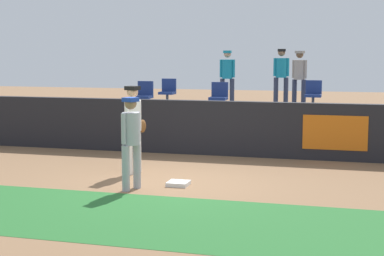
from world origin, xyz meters
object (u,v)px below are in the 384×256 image
at_px(player_fielder_home, 133,123).
at_px(seat_front_left, 144,94).
at_px(spectator_casual, 227,74).
at_px(seat_back_left, 168,91).
at_px(player_runner_visitor, 131,137).
at_px(seat_back_right, 313,93).
at_px(first_base, 178,183).
at_px(spectator_capped, 281,73).
at_px(seat_front_center, 219,96).
at_px(spectator_hooded, 299,75).

relative_size(player_fielder_home, seat_front_left, 2.21).
bearing_deg(player_fielder_home, spectator_casual, -173.29).
height_order(player_fielder_home, seat_back_left, player_fielder_home).
xyz_separation_m(player_runner_visitor, seat_back_right, (2.83, 7.38, 0.39)).
bearing_deg(player_runner_visitor, first_base, 147.94).
relative_size(player_runner_visitor, spectator_capped, 0.98).
bearing_deg(seat_front_center, seat_front_left, -180.00).
distance_m(first_base, player_runner_visitor, 1.34).
relative_size(seat_back_left, seat_front_center, 1.00).
xyz_separation_m(seat_back_left, spectator_hooded, (3.99, 0.57, 0.51)).
xyz_separation_m(seat_back_right, spectator_capped, (-1.09, 1.22, 0.55)).
bearing_deg(seat_front_center, spectator_capped, 66.18).
bearing_deg(player_fielder_home, spectator_hooded, 168.63).
distance_m(seat_back_right, spectator_hooded, 0.90).
relative_size(seat_back_left, spectator_casual, 0.49).
bearing_deg(spectator_capped, first_base, 72.08).
height_order(first_base, seat_back_left, seat_back_left).
xyz_separation_m(player_fielder_home, seat_front_center, (0.92, 4.12, 0.32)).
xyz_separation_m(player_runner_visitor, spectator_casual, (0.15, 7.92, 0.91)).
xyz_separation_m(player_fielder_home, spectator_capped, (2.26, 7.14, 0.87)).
xyz_separation_m(player_fielder_home, spectator_hooded, (2.88, 6.49, 0.83)).
relative_size(player_fielder_home, seat_back_left, 2.21).
height_order(player_runner_visitor, spectator_capped, spectator_capped).
xyz_separation_m(player_runner_visitor, seat_front_center, (0.41, 5.58, 0.39)).
bearing_deg(seat_front_center, player_runner_visitor, -94.21).
bearing_deg(seat_back_left, spectator_hooded, 8.18).
bearing_deg(first_base, seat_back_right, 72.99).
relative_size(first_base, seat_front_left, 0.48).
height_order(seat_back_right, spectator_capped, spectator_capped).
relative_size(seat_back_right, spectator_hooded, 0.49).
xyz_separation_m(first_base, seat_front_center, (-0.34, 5.02, 1.35)).
relative_size(seat_back_right, spectator_casual, 0.49).
bearing_deg(first_base, seat_back_left, 109.18).
relative_size(seat_front_left, spectator_casual, 0.49).
bearing_deg(player_runner_visitor, spectator_casual, -159.80).
relative_size(seat_front_center, spectator_hooded, 0.49).
height_order(player_runner_visitor, spectator_casual, spectator_casual).
distance_m(seat_front_left, spectator_casual, 3.06).
xyz_separation_m(spectator_hooded, spectator_capped, (-0.62, 0.65, 0.04)).
height_order(first_base, player_fielder_home, player_fielder_home).
xyz_separation_m(player_fielder_home, seat_back_right, (3.35, 5.92, 0.32)).
distance_m(seat_front_left, spectator_capped, 4.66).
relative_size(seat_front_center, spectator_casual, 0.49).
bearing_deg(first_base, player_runner_visitor, -143.34).
bearing_deg(spectator_capped, seat_back_right, 120.94).
distance_m(player_fielder_home, spectator_casual, 6.54).
distance_m(seat_front_left, seat_back_left, 1.80).
relative_size(player_fielder_home, seat_front_center, 2.21).
distance_m(seat_back_right, seat_front_left, 4.93).
relative_size(spectator_capped, spectator_casual, 1.03).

